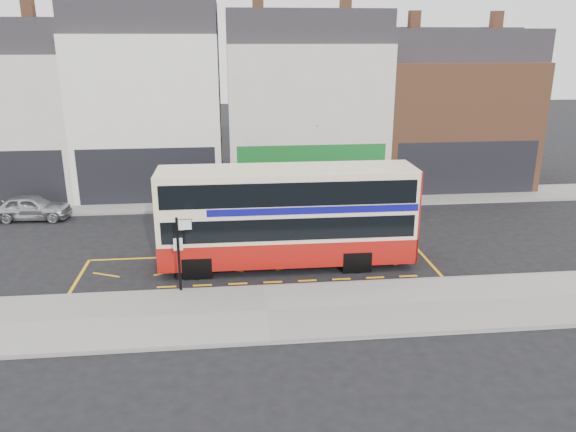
{
  "coord_description": "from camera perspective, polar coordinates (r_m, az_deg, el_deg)",
  "views": [
    {
      "loc": [
        -1.08,
        -19.19,
        8.88
      ],
      "look_at": [
        1.19,
        2.0,
        2.05
      ],
      "focal_mm": 35.0,
      "sensor_mm": 36.0,
      "label": 1
    }
  ],
  "objects": [
    {
      "name": "terrace_green_shop",
      "position": [
        34.7,
        1.53,
        11.47
      ],
      "size": [
        9.0,
        8.01,
        11.3
      ],
      "color": "silver",
      "rests_on": "ground"
    },
    {
      "name": "road_markings",
      "position": [
        22.64,
        -2.91,
        -5.33
      ],
      "size": [
        14.0,
        3.4,
        0.01
      ],
      "primitive_type": null,
      "color": "#FFB70D",
      "rests_on": "ground"
    },
    {
      "name": "kerb",
      "position": [
        20.81,
        -2.59,
        -7.28
      ],
      "size": [
        40.0,
        0.15,
        0.15
      ],
      "primitive_type": "cube",
      "color": "gray",
      "rests_on": "ground"
    },
    {
      "name": "pavement",
      "position": [
        19.08,
        -2.22,
        -9.72
      ],
      "size": [
        40.0,
        4.0,
        0.15
      ],
      "primitive_type": "cube",
      "color": "gray",
      "rests_on": "ground"
    },
    {
      "name": "terrace_left",
      "position": [
        34.65,
        -13.7,
        11.39
      ],
      "size": [
        8.0,
        8.01,
        11.8
      ],
      "color": "white",
      "rests_on": "ground"
    },
    {
      "name": "terrace_far_left",
      "position": [
        36.59,
        -26.32,
        9.61
      ],
      "size": [
        8.0,
        8.01,
        10.8
      ],
      "color": "silver",
      "rests_on": "ground"
    },
    {
      "name": "car_grey",
      "position": [
        29.44,
        -4.01,
        1.7
      ],
      "size": [
        4.76,
        2.53,
        1.49
      ],
      "primitive_type": "imported",
      "rotation": [
        0.0,
        0.0,
        1.35
      ],
      "color": "#383A3F",
      "rests_on": "ground"
    },
    {
      "name": "double_decker_bus",
      "position": [
        22.23,
        -0.0,
        0.07
      ],
      "size": [
        10.11,
        2.42,
        4.03
      ],
      "rotation": [
        0.0,
        0.0,
        -0.01
      ],
      "color": "#FAE8BE",
      "rests_on": "ground"
    },
    {
      "name": "far_pavement",
      "position": [
        31.47,
        -3.92,
        1.49
      ],
      "size": [
        50.0,
        3.0,
        0.15
      ],
      "primitive_type": "cube",
      "color": "gray",
      "rests_on": "ground"
    },
    {
      "name": "bus_stop_post",
      "position": [
        20.17,
        -10.92,
        -3.07
      ],
      "size": [
        0.69,
        0.13,
        2.74
      ],
      "rotation": [
        0.0,
        0.0,
        0.09
      ],
      "color": "black",
      "rests_on": "pavement"
    },
    {
      "name": "terrace_right",
      "position": [
        37.03,
        15.7,
        10.45
      ],
      "size": [
        9.0,
        8.01,
        10.3
      ],
      "color": "brown",
      "rests_on": "ground"
    },
    {
      "name": "car_silver",
      "position": [
        31.17,
        -24.6,
        0.81
      ],
      "size": [
        3.88,
        1.74,
        1.29
      ],
      "primitive_type": "imported",
      "rotation": [
        0.0,
        0.0,
        1.51
      ],
      "color": "#B0B2B6",
      "rests_on": "ground"
    },
    {
      "name": "ground",
      "position": [
        21.18,
        -2.66,
        -7.04
      ],
      "size": [
        120.0,
        120.0,
        0.0
      ],
      "primitive_type": "plane",
      "color": "black",
      "rests_on": "ground"
    },
    {
      "name": "street_tree_right",
      "position": [
        31.94,
        3.06,
        8.49
      ],
      "size": [
        2.54,
        2.54,
        5.48
      ],
      "color": "#321C16",
      "rests_on": "ground"
    },
    {
      "name": "car_white",
      "position": [
        29.57,
        8.54,
        1.4
      ],
      "size": [
        4.72,
        2.69,
        1.29
      ],
      "primitive_type": "imported",
      "rotation": [
        0.0,
        0.0,
        1.78
      ],
      "color": "silver",
      "rests_on": "ground"
    }
  ]
}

